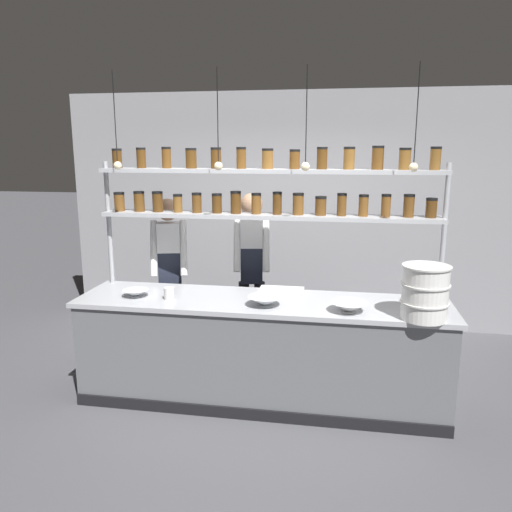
# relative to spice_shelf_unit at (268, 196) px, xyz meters

# --- Properties ---
(ground_plane) EXTENTS (40.00, 40.00, 0.00)m
(ground_plane) POSITION_rel_spice_shelf_unit_xyz_m (-0.00, -0.33, -1.78)
(ground_plane) COLOR #4C4C51
(back_wall) EXTENTS (5.58, 0.12, 2.86)m
(back_wall) POSITION_rel_spice_shelf_unit_xyz_m (-0.00, 1.79, -0.34)
(back_wall) COLOR #939399
(back_wall) RESTS_ON ground_plane
(prep_counter) EXTENTS (3.18, 0.76, 0.92)m
(prep_counter) POSITION_rel_spice_shelf_unit_xyz_m (-0.00, -0.33, -1.32)
(prep_counter) COLOR slate
(prep_counter) RESTS_ON ground_plane
(spice_shelf_unit) EXTENTS (3.06, 0.28, 2.21)m
(spice_shelf_unit) POSITION_rel_spice_shelf_unit_xyz_m (0.00, 0.00, 0.00)
(spice_shelf_unit) COLOR #ADAFB5
(spice_shelf_unit) RESTS_ON ground_plane
(chef_left) EXTENTS (0.41, 0.35, 1.71)m
(chef_left) POSITION_rel_spice_shelf_unit_xyz_m (-1.03, 0.28, -0.79)
(chef_left) COLOR black
(chef_left) RESTS_ON ground_plane
(chef_center) EXTENTS (0.40, 0.33, 1.76)m
(chef_center) POSITION_rel_spice_shelf_unit_xyz_m (-0.24, 0.50, -0.75)
(chef_center) COLOR black
(chef_center) RESTS_ON ground_plane
(container_stack) EXTENTS (0.36, 0.36, 0.42)m
(container_stack) POSITION_rel_spice_shelf_unit_xyz_m (1.28, -0.61, -0.65)
(container_stack) COLOR white
(container_stack) RESTS_ON prep_counter
(cutting_board) EXTENTS (0.40, 0.26, 0.02)m
(cutting_board) POSITION_rel_spice_shelf_unit_xyz_m (0.14, -0.07, -0.85)
(cutting_board) COLOR silver
(cutting_board) RESTS_ON prep_counter
(prep_bowl_near_left) EXTENTS (0.29, 0.29, 0.08)m
(prep_bowl_near_left) POSITION_rel_spice_shelf_unit_xyz_m (0.73, -0.53, -0.82)
(prep_bowl_near_left) COLOR white
(prep_bowl_near_left) RESTS_ON prep_counter
(prep_bowl_center_front) EXTENTS (0.23, 0.23, 0.06)m
(prep_bowl_center_front) POSITION_rel_spice_shelf_unit_xyz_m (-1.10, -0.42, -0.83)
(prep_bowl_center_front) COLOR silver
(prep_bowl_center_front) RESTS_ON prep_counter
(prep_bowl_center_back) EXTENTS (0.29, 0.29, 0.08)m
(prep_bowl_center_back) POSITION_rel_spice_shelf_unit_xyz_m (0.05, -0.49, -0.82)
(prep_bowl_center_back) COLOR silver
(prep_bowl_center_back) RESTS_ON prep_counter
(serving_cup_front) EXTENTS (0.09, 0.09, 0.10)m
(serving_cup_front) POSITION_rel_spice_shelf_unit_xyz_m (-0.79, -0.44, -0.81)
(serving_cup_front) COLOR silver
(serving_cup_front) RESTS_ON prep_counter
(pendant_light_row) EXTENTS (2.49, 0.07, 0.81)m
(pendant_light_row) POSITION_rel_spice_shelf_unit_xyz_m (-0.02, -0.33, 0.32)
(pendant_light_row) COLOR black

